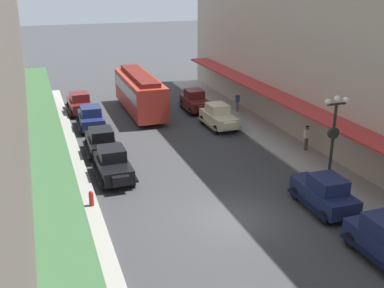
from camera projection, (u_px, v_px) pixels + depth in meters
name	position (u px, v px, depth m)	size (l,w,h in m)	color
ground_plane	(232.00, 218.00, 22.77)	(200.00, 200.00, 0.00)	#38383A
sidewalk_left	(76.00, 244.00, 20.43)	(3.00, 60.00, 0.15)	#99968E
sidewalk_right	(360.00, 194.00, 25.07)	(3.00, 60.00, 0.15)	#99968E
parked_car_0	(80.00, 102.00, 39.77)	(2.28, 4.31, 1.84)	#591919
parked_car_1	(218.00, 116.00, 35.98)	(2.24, 4.29, 1.84)	beige
parked_car_2	(101.00, 141.00, 30.52)	(2.19, 4.28, 1.84)	black
parked_car_3	(325.00, 192.00, 23.35)	(2.23, 4.29, 1.84)	#19234C
parked_car_5	(91.00, 117.00, 35.67)	(2.23, 4.29, 1.84)	#19234C
parked_car_6	(195.00, 100.00, 40.45)	(2.26, 4.30, 1.84)	#591919
parked_car_7	(113.00, 164.00, 26.87)	(2.17, 4.27, 1.84)	black
streetcar	(140.00, 92.00, 39.43)	(2.59, 9.62, 3.46)	#A52D23
lamp_post_with_clock	(333.00, 138.00, 24.95)	(1.42, 0.44, 5.16)	black
fire_hydrant	(91.00, 198.00, 23.54)	(0.24, 0.24, 0.82)	#B21E19
pedestrian_0	(307.00, 138.00, 30.93)	(0.36, 0.28, 1.67)	#4C4238
pedestrian_1	(49.00, 129.00, 32.64)	(0.36, 0.28, 1.67)	#2D2D33
pedestrian_2	(237.00, 102.00, 39.78)	(0.36, 0.24, 1.64)	slate
pedestrian_3	(51.00, 114.00, 36.10)	(0.36, 0.28, 1.67)	#4C4238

